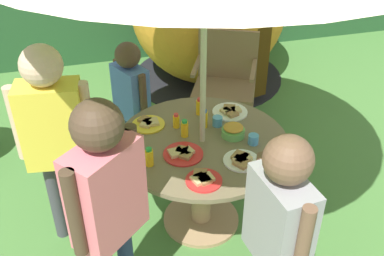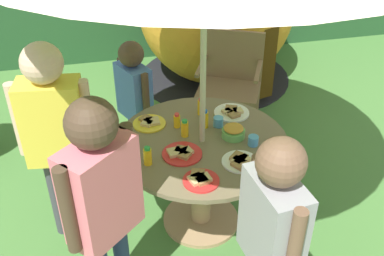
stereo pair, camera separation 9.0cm
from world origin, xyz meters
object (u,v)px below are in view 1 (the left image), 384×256
at_px(wooden_chair, 226,76).
at_px(plate_near_left, 183,153).
at_px(juice_bottle_spot_a, 200,107).
at_px(plate_far_left, 148,123).
at_px(child_in_yellow_shirt, 53,125).
at_px(juice_bottle_center_back, 185,129).
at_px(plate_far_right, 203,179).
at_px(child_in_grey_shirt, 279,221).
at_px(juice_bottle_center_front, 204,119).
at_px(snack_bowl, 233,130).
at_px(garden_table, 202,164).
at_px(plate_front_edge, 230,111).
at_px(juice_bottle_mid_left, 149,157).
at_px(juice_bottle_near_right, 176,121).
at_px(child_in_pink_shirt, 106,193).
at_px(plate_back_edge, 241,160).
at_px(child_in_blue_shirt, 131,93).
at_px(juice_bottle_mid_right, 129,143).
at_px(cup_near, 253,139).
at_px(cup_far, 217,121).
at_px(dome_tent, 209,6).

distance_m(wooden_chair, plate_near_left, 1.47).
bearing_deg(juice_bottle_spot_a, plate_far_left, -172.68).
height_order(child_in_yellow_shirt, juice_bottle_center_back, child_in_yellow_shirt).
height_order(child_in_yellow_shirt, plate_far_right, child_in_yellow_shirt).
bearing_deg(juice_bottle_spot_a, plate_near_left, -117.93).
relative_size(child_in_grey_shirt, juice_bottle_center_front, 10.16).
distance_m(wooden_chair, snack_bowl, 1.22).
height_order(garden_table, plate_front_edge, plate_front_edge).
relative_size(snack_bowl, juice_bottle_mid_left, 1.24).
height_order(juice_bottle_near_right, juice_bottle_center_back, juice_bottle_center_back).
xyz_separation_m(child_in_pink_shirt, plate_back_edge, (0.83, 0.31, -0.19)).
height_order(plate_far_right, plate_front_edge, same).
xyz_separation_m(child_in_blue_shirt, child_in_grey_shirt, (0.47, -1.66, 0.13)).
relative_size(snack_bowl, juice_bottle_center_front, 1.16).
bearing_deg(plate_front_edge, snack_bowl, -105.45).
relative_size(wooden_chair, juice_bottle_mid_right, 7.29).
xyz_separation_m(wooden_chair, cup_near, (-0.25, -1.27, 0.22)).
xyz_separation_m(garden_table, plate_near_left, (-0.16, -0.12, 0.21)).
bearing_deg(child_in_grey_shirt, plate_far_right, 15.45).
xyz_separation_m(plate_near_left, cup_near, (0.47, 0.00, 0.02)).
relative_size(wooden_chair, child_in_pink_shirt, 0.64).
bearing_deg(plate_near_left, plate_far_left, 110.45).
height_order(plate_back_edge, cup_far, cup_far).
bearing_deg(child_in_blue_shirt, garden_table, -0.00).
height_order(garden_table, juice_bottle_near_right, juice_bottle_near_right).
bearing_deg(dome_tent, juice_bottle_mid_left, -128.87).
distance_m(plate_back_edge, cup_far, 0.42).
distance_m(child_in_pink_shirt, cup_far, 1.10).
bearing_deg(snack_bowl, juice_bottle_center_front, 135.70).
distance_m(plate_far_left, cup_far, 0.47).
distance_m(dome_tent, juice_bottle_mid_right, 2.48).
distance_m(garden_table, plate_back_edge, 0.39).
height_order(juice_bottle_near_right, cup_far, juice_bottle_near_right).
bearing_deg(plate_far_left, child_in_pink_shirt, -112.49).
distance_m(garden_table, cup_far, 0.31).
height_order(plate_back_edge, juice_bottle_spot_a, juice_bottle_spot_a).
distance_m(juice_bottle_near_right, cup_far, 0.28).
bearing_deg(plate_far_right, dome_tent, 72.65).
xyz_separation_m(juice_bottle_center_front, juice_bottle_mid_left, (-0.43, -0.32, -0.00)).
relative_size(child_in_pink_shirt, juice_bottle_center_back, 11.78).
xyz_separation_m(snack_bowl, cup_near, (0.10, -0.12, -0.01)).
xyz_separation_m(child_in_grey_shirt, juice_bottle_mid_right, (-0.58, 0.93, -0.08)).
distance_m(garden_table, juice_bottle_mid_left, 0.48).
xyz_separation_m(child_in_blue_shirt, juice_bottle_center_back, (0.26, -0.66, 0.05)).
height_order(juice_bottle_near_right, juice_bottle_spot_a, juice_bottle_spot_a).
bearing_deg(dome_tent, juice_bottle_center_back, -124.99).
bearing_deg(child_in_blue_shirt, juice_bottle_near_right, -2.78).
distance_m(child_in_grey_shirt, plate_front_edge, 1.21).
relative_size(garden_table, cup_far, 16.66).
height_order(plate_far_left, cup_far, cup_far).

